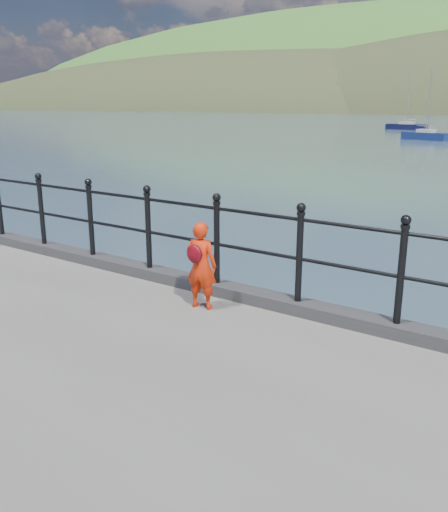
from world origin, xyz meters
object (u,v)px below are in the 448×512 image
Objects in this scene: child at (201,265)px; sailboat_left at (406,127)px; sailboat_port at (425,136)px; railing at (181,227)px.

child is 0.15× the size of sailboat_left.
sailboat_port is 20.64m from sailboat_left.
sailboat_port is 0.89× the size of sailboat_left.
sailboat_port is at bearing 101.34° from railing.
sailboat_left reaches higher than sailboat_port.
sailboat_left is at bearing -86.21° from child.
sailboat_port is (-9.68, 48.27, -1.48)m from railing.
sailboat_left is (-17.30, 67.45, -1.48)m from railing.
child is 0.16× the size of sailboat_port.
railing is 0.96m from child.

